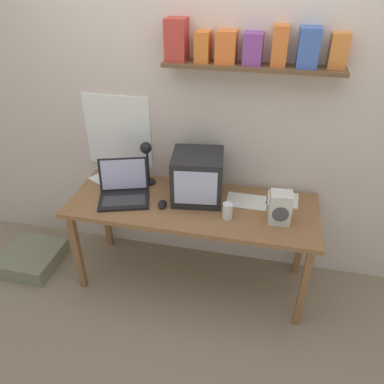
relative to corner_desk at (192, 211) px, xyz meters
The scene contains 13 objects.
ground_plane 0.67m from the corner_desk, ahead, with size 12.00×12.00×0.00m, color gray.
back_wall 0.75m from the corner_desk, 89.02° to the left, with size 5.60×0.24×2.60m.
corner_desk is the anchor object (origin of this frame).
crt_monitor 0.25m from the corner_desk, 78.90° to the left, with size 0.39×0.39×0.34m.
laptop 0.52m from the corner_desk, behind, with size 0.43×0.39×0.26m.
desk_lamp 0.53m from the corner_desk, 154.72° to the left, with size 0.11×0.15×0.37m.
juice_glass 0.31m from the corner_desk, 22.58° to the right, with size 0.07×0.07×0.11m.
space_heater 0.63m from the corner_desk, ahead, with size 0.15×0.13×0.22m.
computer_mouse 0.23m from the corner_desk, 160.08° to the right, with size 0.08×0.11×0.03m.
open_notebook 0.77m from the corner_desk, 165.51° to the left, with size 0.29×0.27×0.00m.
loose_paper_near_laptop 0.66m from the corner_desk, 18.02° to the left, with size 0.23×0.22×0.00m.
loose_paper_near_monitor 0.40m from the corner_desk, 17.60° to the left, with size 0.29×0.19×0.00m.
floor_cushion 1.49m from the corner_desk, behind, with size 0.46×0.46×0.13m.
Camera 1 is at (0.48, -2.15, 2.21)m, focal length 35.00 mm.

